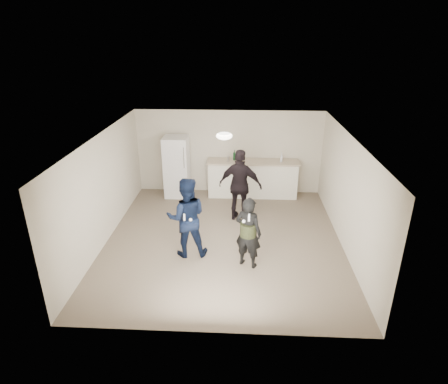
{
  "coord_description": "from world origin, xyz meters",
  "views": [
    {
      "loc": [
        0.41,
        -7.73,
        4.55
      ],
      "look_at": [
        0.0,
        0.2,
        1.15
      ],
      "focal_mm": 30.0,
      "sensor_mm": 36.0,
      "label": 1
    }
  ],
  "objects_px": {
    "fridge": "(177,167)",
    "spectator": "(240,186)",
    "shaker": "(228,159)",
    "man": "(187,218)",
    "woman": "(248,233)",
    "counter": "(253,179)"
  },
  "relations": [
    {
      "from": "woman",
      "to": "spectator",
      "type": "xyz_separation_m",
      "value": [
        -0.19,
        2.12,
        0.17
      ]
    },
    {
      "from": "man",
      "to": "woman",
      "type": "bearing_deg",
      "value": 156.4
    },
    {
      "from": "shaker",
      "to": "man",
      "type": "distance_m",
      "value": 3.32
    },
    {
      "from": "woman",
      "to": "counter",
      "type": "bearing_deg",
      "value": -68.39
    },
    {
      "from": "fridge",
      "to": "counter",
      "type": "bearing_deg",
      "value": 1.79
    },
    {
      "from": "counter",
      "to": "shaker",
      "type": "xyz_separation_m",
      "value": [
        -0.73,
        -0.09,
        0.65
      ]
    },
    {
      "from": "shaker",
      "to": "fridge",
      "type": "bearing_deg",
      "value": 179.1
    },
    {
      "from": "counter",
      "to": "fridge",
      "type": "xyz_separation_m",
      "value": [
        -2.24,
        -0.07,
        0.38
      ]
    },
    {
      "from": "fridge",
      "to": "spectator",
      "type": "relative_size",
      "value": 0.95
    },
    {
      "from": "counter",
      "to": "man",
      "type": "distance_m",
      "value": 3.65
    },
    {
      "from": "counter",
      "to": "fridge",
      "type": "bearing_deg",
      "value": -178.21
    },
    {
      "from": "woman",
      "to": "spectator",
      "type": "distance_m",
      "value": 2.13
    },
    {
      "from": "counter",
      "to": "spectator",
      "type": "bearing_deg",
      "value": -102.64
    },
    {
      "from": "fridge",
      "to": "spectator",
      "type": "bearing_deg",
      "value": -38.32
    },
    {
      "from": "shaker",
      "to": "man",
      "type": "xyz_separation_m",
      "value": [
        -0.75,
        -3.22,
        -0.28
      ]
    },
    {
      "from": "spectator",
      "to": "fridge",
      "type": "bearing_deg",
      "value": -26.53
    },
    {
      "from": "shaker",
      "to": "woman",
      "type": "bearing_deg",
      "value": -81.05
    },
    {
      "from": "shaker",
      "to": "spectator",
      "type": "height_order",
      "value": "spectator"
    },
    {
      "from": "fridge",
      "to": "shaker",
      "type": "xyz_separation_m",
      "value": [
        1.52,
        -0.02,
        0.28
      ]
    },
    {
      "from": "counter",
      "to": "spectator",
      "type": "distance_m",
      "value": 1.66
    },
    {
      "from": "shaker",
      "to": "woman",
      "type": "xyz_separation_m",
      "value": [
        0.56,
        -3.59,
        -0.4
      ]
    },
    {
      "from": "counter",
      "to": "shaker",
      "type": "bearing_deg",
      "value": -172.64
    }
  ]
}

